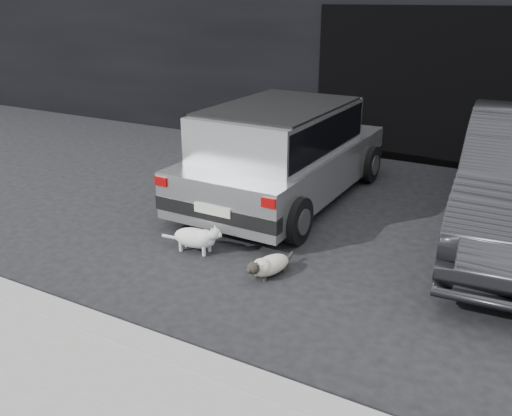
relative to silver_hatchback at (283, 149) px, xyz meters
The scene contains 7 objects.
ground 1.43m from the silver_hatchback, 73.44° to the right, with size 80.00×80.00×0.00m, color black.
building_facade 5.31m from the silver_hatchback, 74.43° to the left, with size 34.00×4.00×5.00m, color black.
garage_opening 3.18m from the silver_hatchback, 64.50° to the left, with size 4.00×0.10×2.60m, color black.
curb 4.06m from the silver_hatchback, 70.32° to the right, with size 18.00×0.25×0.12m, color gray.
silver_hatchback is the anchor object (origin of this frame).
cat_siamese 2.39m from the silver_hatchback, 67.25° to the right, with size 0.38×0.72×0.25m.
cat_white 2.09m from the silver_hatchback, 92.10° to the right, with size 0.76×0.30×0.36m.
Camera 1 is at (2.88, -5.41, 2.73)m, focal length 38.00 mm.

